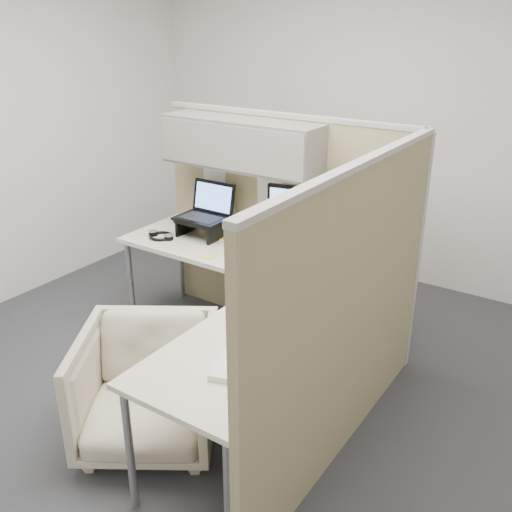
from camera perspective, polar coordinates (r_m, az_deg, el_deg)
The scene contains 20 objects.
ground at distance 3.86m, azimuth -3.38°, elevation -12.61°, with size 4.50×4.50×0.00m, color #313136.
partition_back at distance 4.11m, azimuth 0.82°, elevation 6.77°, with size 2.00×0.36×1.63m.
partition_right at distance 2.98m, azimuth 9.48°, elevation -5.87°, with size 0.07×2.03×1.63m.
desk at distance 3.53m, azimuth -0.79°, elevation -3.18°, with size 2.00×1.98×0.73m.
office_chair at distance 3.27m, azimuth -10.77°, elevation -12.32°, with size 0.73×0.68×0.75m, color beige.
monitor_left at distance 3.85m, azimuth 4.27°, elevation 4.17°, with size 0.44×0.20×0.47m.
monitor_right at distance 3.54m, azimuth 9.91°, elevation 2.15°, with size 0.38×0.29×0.47m.
laptop_station at distance 4.22m, azimuth -5.20°, elevation 3.97°, with size 0.37×0.31×0.38m.
keyboard at distance 3.63m, azimuth 3.50°, elevation -1.50°, with size 0.44×0.15×0.02m, color black.
mouse at distance 3.46m, azimuth 7.64°, elevation -2.86°, with size 0.10×0.07×0.04m, color black.
travel_mug at distance 3.80m, azimuth 6.27°, elevation 0.79°, with size 0.08×0.08×0.17m.
soda_can_green at distance 3.37m, azimuth 8.78°, elevation -2.87°, with size 0.07×0.07×0.12m, color black.
soda_can_silver at distance 3.61m, azimuth 8.08°, elevation -0.98°, with size 0.07×0.07×0.12m, color silver.
sticky_note_a at distance 3.87m, azimuth -4.70°, elevation -0.06°, with size 0.08×0.08×0.01m, color yellow.
sticky_note_c at distance 4.19m, azimuth -3.54°, elevation 1.82°, with size 0.08×0.08×0.01m, color yellow.
sticky_note_b at distance 3.70m, azimuth -0.85°, elevation -1.09°, with size 0.08×0.08×0.01m, color yellow.
sticky_note_d at distance 3.85m, azimuth -0.15°, elevation -0.11°, with size 0.08×0.08×0.01m, color yellow.
headphones at distance 4.25m, azimuth -9.49°, elevation 2.01°, with size 0.22×0.18×0.03m.
paper_stack at distance 2.69m, azimuth -1.63°, elevation -10.84°, with size 0.29×0.33×0.03m.
desk_clock at distance 2.97m, azimuth 2.07°, elevation -6.73°, with size 0.05×0.09×0.08m.
Camera 1 is at (1.93, -2.48, 2.24)m, focal length 40.00 mm.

